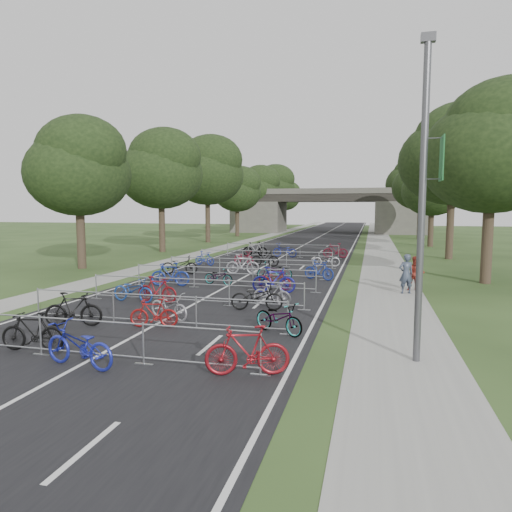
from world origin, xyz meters
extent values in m
plane|color=#2A421C|center=(0.00, 0.00, 0.00)|extent=(200.00, 200.00, 0.00)
cube|color=black|center=(0.00, 50.00, 0.01)|extent=(11.00, 140.00, 0.01)
cube|color=gray|center=(8.00, 50.00, 0.01)|extent=(3.00, 140.00, 0.01)
cube|color=gray|center=(-7.50, 50.00, 0.01)|extent=(2.00, 140.00, 0.01)
cube|color=silver|center=(0.00, 50.00, 0.00)|extent=(0.12, 140.00, 0.00)
cube|color=#4F4D47|center=(-11.50, 65.00, 2.50)|extent=(8.00, 8.00, 5.00)
cube|color=#4F4D47|center=(11.50, 65.00, 2.50)|extent=(8.00, 8.00, 5.00)
cube|color=black|center=(0.00, 65.00, 5.60)|extent=(30.00, 8.00, 1.20)
cube|color=#4F4D47|center=(0.00, 61.20, 6.60)|extent=(30.00, 0.40, 0.90)
cube|color=#4F4D47|center=(0.00, 68.80, 6.60)|extent=(30.00, 0.40, 0.90)
cylinder|color=#4C4C51|center=(8.30, 2.00, 4.00)|extent=(0.18, 0.18, 8.00)
cube|color=#4C4C51|center=(8.30, 2.00, 8.10)|extent=(0.35, 0.18, 0.22)
cube|color=#1A5C2A|center=(8.72, 2.00, 5.20)|extent=(0.03, 0.65, 1.10)
cylinder|color=#33261C|center=(-11.50, 16.00, 2.10)|extent=(0.56, 0.56, 4.20)
ellipsoid|color=black|center=(-11.50, 16.00, 6.22)|extent=(6.72, 6.72, 5.51)
sphere|color=black|center=(-10.90, 15.50, 7.56)|extent=(5.38, 5.38, 5.38)
sphere|color=black|center=(-12.00, 16.50, 5.38)|extent=(4.37, 4.37, 4.37)
cylinder|color=#33261C|center=(13.00, 16.00, 2.24)|extent=(0.56, 0.56, 4.48)
ellipsoid|color=black|center=(13.00, 16.00, 6.63)|extent=(7.17, 7.17, 5.88)
sphere|color=black|center=(13.60, 15.50, 8.06)|extent=(5.73, 5.73, 5.73)
sphere|color=black|center=(12.50, 16.50, 5.73)|extent=(4.66, 4.66, 4.66)
cylinder|color=#33261C|center=(-11.50, 28.00, 2.36)|extent=(0.56, 0.56, 4.72)
ellipsoid|color=black|center=(-11.50, 28.00, 6.99)|extent=(7.56, 7.56, 6.20)
sphere|color=black|center=(-10.90, 27.50, 8.50)|extent=(6.05, 6.05, 6.05)
sphere|color=black|center=(-12.00, 28.50, 6.05)|extent=(4.91, 4.91, 4.91)
cylinder|color=#33261C|center=(13.00, 28.00, 2.55)|extent=(0.56, 0.56, 5.11)
ellipsoid|color=black|center=(13.00, 28.00, 7.56)|extent=(8.18, 8.18, 6.70)
sphere|color=black|center=(13.60, 27.50, 9.20)|extent=(6.54, 6.54, 6.54)
sphere|color=black|center=(12.50, 28.50, 6.54)|extent=(5.31, 5.31, 5.31)
cylinder|color=#33261C|center=(-11.50, 40.00, 2.62)|extent=(0.56, 0.56, 5.25)
ellipsoid|color=black|center=(-11.50, 40.00, 7.77)|extent=(8.40, 8.40, 6.89)
sphere|color=black|center=(-10.90, 39.50, 9.45)|extent=(6.72, 6.72, 6.72)
sphere|color=black|center=(-12.00, 40.50, 6.72)|extent=(5.46, 5.46, 5.46)
cylinder|color=#33261C|center=(13.00, 40.00, 1.92)|extent=(0.56, 0.56, 3.85)
ellipsoid|color=black|center=(13.00, 40.00, 5.70)|extent=(6.16, 6.16, 5.05)
sphere|color=black|center=(13.60, 39.50, 6.93)|extent=(4.93, 4.93, 4.93)
sphere|color=black|center=(12.50, 40.50, 4.93)|extent=(4.00, 4.00, 4.00)
cylinder|color=#33261C|center=(-11.50, 52.00, 2.10)|extent=(0.56, 0.56, 4.20)
ellipsoid|color=black|center=(-11.50, 52.00, 6.22)|extent=(6.72, 6.72, 5.51)
sphere|color=black|center=(-10.90, 51.50, 7.56)|extent=(5.38, 5.38, 5.38)
sphere|color=black|center=(-12.00, 52.50, 5.38)|extent=(4.37, 4.37, 4.37)
cylinder|color=#33261C|center=(13.00, 52.00, 2.24)|extent=(0.56, 0.56, 4.48)
ellipsoid|color=black|center=(13.00, 52.00, 6.63)|extent=(7.17, 7.17, 5.88)
sphere|color=black|center=(13.60, 51.50, 8.06)|extent=(5.73, 5.73, 5.73)
sphere|color=black|center=(12.50, 52.50, 5.73)|extent=(4.66, 4.66, 4.66)
cylinder|color=#33261C|center=(-11.50, 64.00, 2.36)|extent=(0.56, 0.56, 4.72)
ellipsoid|color=black|center=(-11.50, 64.00, 6.99)|extent=(7.56, 7.56, 6.20)
sphere|color=black|center=(-10.90, 63.50, 8.50)|extent=(6.05, 6.05, 6.05)
sphere|color=black|center=(-12.00, 64.50, 6.05)|extent=(4.91, 4.91, 4.91)
cylinder|color=#33261C|center=(13.00, 64.00, 2.55)|extent=(0.56, 0.56, 5.11)
ellipsoid|color=black|center=(13.00, 64.00, 7.56)|extent=(8.18, 8.18, 6.70)
sphere|color=black|center=(13.60, 63.50, 9.20)|extent=(6.54, 6.54, 6.54)
sphere|color=black|center=(12.50, 64.50, 6.54)|extent=(5.31, 5.31, 5.31)
cylinder|color=#33261C|center=(-11.50, 76.00, 2.62)|extent=(0.56, 0.56, 5.25)
ellipsoid|color=black|center=(-11.50, 76.00, 7.77)|extent=(8.40, 8.40, 6.89)
sphere|color=black|center=(-10.90, 75.50, 9.45)|extent=(6.72, 6.72, 6.72)
sphere|color=black|center=(-12.00, 76.50, 6.72)|extent=(5.46, 5.46, 5.46)
cylinder|color=#33261C|center=(13.00, 76.00, 1.92)|extent=(0.56, 0.56, 3.85)
ellipsoid|color=black|center=(13.00, 76.00, 5.70)|extent=(6.16, 6.16, 5.05)
sphere|color=black|center=(13.60, 75.50, 6.93)|extent=(4.93, 4.93, 4.93)
sphere|color=black|center=(12.50, 76.50, 4.93)|extent=(4.00, 4.00, 4.00)
cylinder|color=#33261C|center=(-11.50, 88.00, 2.10)|extent=(0.56, 0.56, 4.20)
ellipsoid|color=black|center=(-11.50, 88.00, 6.22)|extent=(6.72, 6.72, 5.51)
sphere|color=black|center=(-10.90, 87.50, 7.56)|extent=(5.38, 5.38, 5.38)
sphere|color=black|center=(-12.00, 88.50, 5.38)|extent=(4.37, 4.37, 4.37)
cylinder|color=#33261C|center=(13.00, 88.00, 2.24)|extent=(0.56, 0.56, 4.48)
ellipsoid|color=black|center=(13.00, 88.00, 6.63)|extent=(7.17, 7.17, 5.88)
sphere|color=black|center=(13.60, 87.50, 8.06)|extent=(5.73, 5.73, 5.73)
sphere|color=black|center=(12.50, 88.50, 5.73)|extent=(4.66, 4.66, 4.66)
cylinder|color=#9FA2A7|center=(0.00, 0.00, 1.05)|extent=(9.20, 0.04, 0.04)
cylinder|color=#9FA2A7|center=(0.00, 0.00, 0.18)|extent=(9.20, 0.04, 0.04)
cylinder|color=#9FA2A7|center=(-1.53, 0.00, 0.55)|extent=(0.05, 0.05, 1.10)
cube|color=#9FA2A7|center=(-1.53, 0.00, 0.01)|extent=(0.50, 0.08, 0.03)
cylinder|color=#9FA2A7|center=(1.53, 0.00, 0.55)|extent=(0.05, 0.05, 1.10)
cube|color=#9FA2A7|center=(1.53, 0.00, 0.01)|extent=(0.50, 0.08, 0.03)
cylinder|color=#9FA2A7|center=(4.60, 0.00, 0.55)|extent=(0.05, 0.05, 1.10)
cube|color=#9FA2A7|center=(4.60, 0.00, 0.01)|extent=(0.50, 0.08, 0.03)
cylinder|color=#9FA2A7|center=(0.00, 3.60, 1.05)|extent=(9.20, 0.04, 0.04)
cylinder|color=#9FA2A7|center=(0.00, 3.60, 0.18)|extent=(9.20, 0.04, 0.04)
cylinder|color=#9FA2A7|center=(-4.60, 3.60, 0.55)|extent=(0.05, 0.05, 1.10)
cube|color=#9FA2A7|center=(-4.60, 3.60, 0.01)|extent=(0.50, 0.08, 0.03)
cylinder|color=#9FA2A7|center=(-1.53, 3.60, 0.55)|extent=(0.05, 0.05, 1.10)
cube|color=#9FA2A7|center=(-1.53, 3.60, 0.01)|extent=(0.50, 0.08, 0.03)
cylinder|color=#9FA2A7|center=(1.53, 3.60, 0.55)|extent=(0.05, 0.05, 1.10)
cube|color=#9FA2A7|center=(1.53, 3.60, 0.01)|extent=(0.50, 0.08, 0.03)
cylinder|color=#9FA2A7|center=(4.60, 3.60, 0.55)|extent=(0.05, 0.05, 1.10)
cube|color=#9FA2A7|center=(4.60, 3.60, 0.01)|extent=(0.50, 0.08, 0.03)
cylinder|color=#9FA2A7|center=(0.00, 7.20, 1.05)|extent=(9.20, 0.04, 0.04)
cylinder|color=#9FA2A7|center=(0.00, 7.20, 0.18)|extent=(9.20, 0.04, 0.04)
cylinder|color=#9FA2A7|center=(-4.60, 7.20, 0.55)|extent=(0.05, 0.05, 1.10)
cube|color=#9FA2A7|center=(-4.60, 7.20, 0.01)|extent=(0.50, 0.08, 0.03)
cylinder|color=#9FA2A7|center=(-1.53, 7.20, 0.55)|extent=(0.05, 0.05, 1.10)
cube|color=#9FA2A7|center=(-1.53, 7.20, 0.01)|extent=(0.50, 0.08, 0.03)
cylinder|color=#9FA2A7|center=(1.53, 7.20, 0.55)|extent=(0.05, 0.05, 1.10)
cube|color=#9FA2A7|center=(1.53, 7.20, 0.01)|extent=(0.50, 0.08, 0.03)
cylinder|color=#9FA2A7|center=(4.60, 7.20, 0.55)|extent=(0.05, 0.05, 1.10)
cube|color=#9FA2A7|center=(4.60, 7.20, 0.01)|extent=(0.50, 0.08, 0.03)
cylinder|color=#9FA2A7|center=(0.00, 11.00, 1.05)|extent=(9.20, 0.04, 0.04)
cylinder|color=#9FA2A7|center=(0.00, 11.00, 0.18)|extent=(9.20, 0.04, 0.04)
cylinder|color=#9FA2A7|center=(-4.60, 11.00, 0.55)|extent=(0.05, 0.05, 1.10)
cube|color=#9FA2A7|center=(-4.60, 11.00, 0.01)|extent=(0.50, 0.08, 0.03)
cylinder|color=#9FA2A7|center=(-1.53, 11.00, 0.55)|extent=(0.05, 0.05, 1.10)
cube|color=#9FA2A7|center=(-1.53, 11.00, 0.01)|extent=(0.50, 0.08, 0.03)
cylinder|color=#9FA2A7|center=(1.53, 11.00, 0.55)|extent=(0.05, 0.05, 1.10)
cube|color=#9FA2A7|center=(1.53, 11.00, 0.01)|extent=(0.50, 0.08, 0.03)
cylinder|color=#9FA2A7|center=(4.60, 11.00, 0.55)|extent=(0.05, 0.05, 1.10)
cube|color=#9FA2A7|center=(4.60, 11.00, 0.01)|extent=(0.50, 0.08, 0.03)
cylinder|color=#9FA2A7|center=(0.00, 15.00, 1.05)|extent=(9.20, 0.04, 0.04)
cylinder|color=#9FA2A7|center=(0.00, 15.00, 0.18)|extent=(9.20, 0.04, 0.04)
cylinder|color=#9FA2A7|center=(-4.60, 15.00, 0.55)|extent=(0.05, 0.05, 1.10)
cube|color=#9FA2A7|center=(-4.60, 15.00, 0.01)|extent=(0.50, 0.08, 0.03)
cylinder|color=#9FA2A7|center=(-1.53, 15.00, 0.55)|extent=(0.05, 0.05, 1.10)
cube|color=#9FA2A7|center=(-1.53, 15.00, 0.01)|extent=(0.50, 0.08, 0.03)
cylinder|color=#9FA2A7|center=(1.53, 15.00, 0.55)|extent=(0.05, 0.05, 1.10)
cube|color=#9FA2A7|center=(1.53, 15.00, 0.01)|extent=(0.50, 0.08, 0.03)
cylinder|color=#9FA2A7|center=(4.60, 15.00, 0.55)|extent=(0.05, 0.05, 1.10)
cube|color=#9FA2A7|center=(4.60, 15.00, 0.01)|extent=(0.50, 0.08, 0.03)
cylinder|color=#9FA2A7|center=(0.00, 20.00, 1.05)|extent=(9.20, 0.04, 0.04)
cylinder|color=#9FA2A7|center=(0.00, 20.00, 0.18)|extent=(9.20, 0.04, 0.04)
cylinder|color=#9FA2A7|center=(-4.60, 20.00, 0.55)|extent=(0.05, 0.05, 1.10)
cube|color=#9FA2A7|center=(-4.60, 20.00, 0.01)|extent=(0.50, 0.08, 0.03)
cylinder|color=#9FA2A7|center=(-1.53, 20.00, 0.55)|extent=(0.05, 0.05, 1.10)
cube|color=#9FA2A7|center=(-1.53, 20.00, 0.01)|extent=(0.50, 0.08, 0.03)
cylinder|color=#9FA2A7|center=(1.53, 20.00, 0.55)|extent=(0.05, 0.05, 1.10)
cube|color=#9FA2A7|center=(1.53, 20.00, 0.01)|extent=(0.50, 0.08, 0.03)
cylinder|color=#9FA2A7|center=(4.60, 20.00, 0.55)|extent=(0.05, 0.05, 1.10)
cube|color=#9FA2A7|center=(4.60, 20.00, 0.01)|extent=(0.50, 0.08, 0.03)
cylinder|color=#9FA2A7|center=(0.00, 26.00, 1.05)|extent=(9.20, 0.04, 0.04)
cylinder|color=#9FA2A7|center=(0.00, 26.00, 0.18)|extent=(9.20, 0.04, 0.04)
cylinder|color=#9FA2A7|center=(-4.60, 26.00, 0.55)|extent=(0.05, 0.05, 1.10)
cube|color=#9FA2A7|center=(-4.60, 26.00, 0.01)|extent=(0.50, 0.08, 0.03)
cylinder|color=#9FA2A7|center=(-1.53, 26.00, 0.55)|extent=(0.05, 0.05, 1.10)
cube|color=#9FA2A7|center=(-1.53, 26.00, 0.01)|extent=(0.50, 0.08, 0.03)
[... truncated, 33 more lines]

